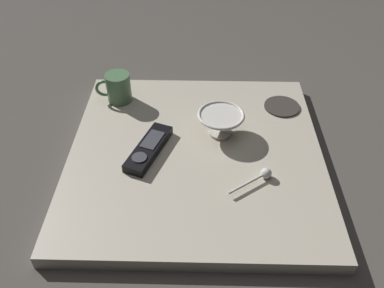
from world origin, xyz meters
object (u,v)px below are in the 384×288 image
(teaspoon, at_px, (263,175))
(coffee_mug, at_px, (118,88))
(tv_remote_near, at_px, (149,148))
(cereal_bowl, at_px, (221,122))
(drink_coaster, at_px, (282,106))

(teaspoon, bearing_deg, coffee_mug, 141.14)
(coffee_mug, relative_size, teaspoon, 0.96)
(tv_remote_near, bearing_deg, cereal_bowl, 23.21)
(cereal_bowl, height_order, tv_remote_near, cereal_bowl)
(teaspoon, bearing_deg, tv_remote_near, 162.41)
(coffee_mug, relative_size, tv_remote_near, 0.54)
(coffee_mug, bearing_deg, cereal_bowl, -26.60)
(cereal_bowl, xyz_separation_m, teaspoon, (0.10, -0.17, -0.02))
(teaspoon, distance_m, drink_coaster, 0.30)
(cereal_bowl, height_order, coffee_mug, coffee_mug)
(tv_remote_near, bearing_deg, teaspoon, -17.59)
(drink_coaster, bearing_deg, coffee_mug, 176.99)
(teaspoon, distance_m, tv_remote_near, 0.29)
(tv_remote_near, bearing_deg, drink_coaster, 28.74)
(drink_coaster, bearing_deg, teaspoon, -106.78)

